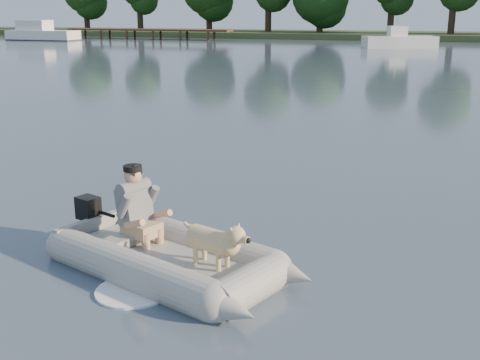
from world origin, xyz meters
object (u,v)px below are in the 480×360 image
(dinghy, at_px, (170,228))
(motorboat, at_px, (400,33))
(dock, at_px, (148,34))
(dog, at_px, (211,244))
(man, at_px, (135,203))
(cabin_cruiser, at_px, (43,30))

(dinghy, height_order, motorboat, motorboat)
(dock, xyz_separation_m, dog, (26.77, -51.74, -0.04))
(man, xyz_separation_m, motorboat, (0.09, 45.01, 0.43))
(dinghy, distance_m, motorboat, 45.28)
(cabin_cruiser, height_order, motorboat, motorboat)
(dock, distance_m, motorboat, 26.47)
(dock, distance_m, dinghy, 57.85)
(motorboat, bearing_deg, man, -111.53)
(dock, height_order, cabin_cruiser, cabin_cruiser)
(man, height_order, motorboat, motorboat)
(dog, height_order, cabin_cruiser, cabin_cruiser)
(dinghy, bearing_deg, man, 175.76)
(man, bearing_deg, dog, 0.00)
(dock, xyz_separation_m, motorboat, (25.70, -6.30, 0.63))
(dinghy, xyz_separation_m, dog, (0.58, -0.16, -0.06))
(cabin_cruiser, relative_size, motorboat, 1.26)
(motorboat, bearing_deg, dog, -110.06)
(cabin_cruiser, xyz_separation_m, motorboat, (34.65, -0.98, 0.16))
(dog, height_order, motorboat, motorboat)
(dog, bearing_deg, dinghy, -175.43)
(man, bearing_deg, dinghy, -4.24)
(dock, height_order, man, man)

